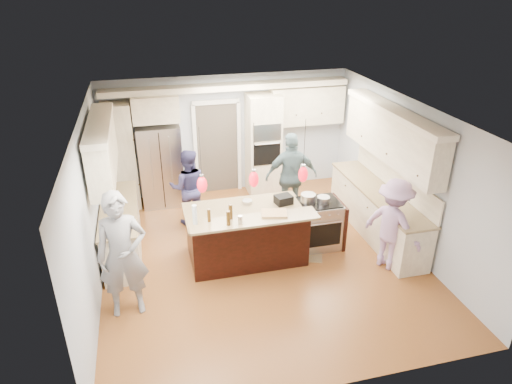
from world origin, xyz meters
TOP-DOWN VIEW (x-y plane):
  - ground_plane at (0.00, 0.00)m, footprint 6.00×6.00m
  - room_shell at (0.00, 0.00)m, footprint 5.54×6.04m
  - refrigerator at (-1.55, 2.64)m, footprint 0.90×0.70m
  - oven_column at (0.75, 2.67)m, footprint 0.72×0.69m
  - back_upper_cabinets at (-0.75, 2.76)m, footprint 5.30×0.61m
  - right_counter_run at (2.44, 0.30)m, footprint 0.64×3.10m
  - left_cabinets at (-2.44, 0.80)m, footprint 0.64×2.30m
  - kitchen_island at (-0.25, 0.07)m, footprint 2.10×1.46m
  - island_range at (1.16, 0.15)m, footprint 0.82×0.71m
  - pendant_lights at (-0.25, -0.51)m, footprint 1.75×0.15m
  - person_bar_end at (-2.30, -0.90)m, footprint 0.74×0.51m
  - person_far_left at (-1.08, 1.60)m, footprint 0.85×0.70m
  - person_far_right at (1.00, 1.37)m, footprint 1.11×0.55m
  - person_range_side at (2.10, -0.78)m, footprint 1.04×1.23m
  - floor_rug at (0.88, 0.11)m, footprint 0.97×1.15m
  - water_bottle at (-1.18, -0.47)m, footprint 0.09×0.09m
  - beer_bottle_a at (-0.96, -0.45)m, footprint 0.06×0.06m
  - beer_bottle_b at (-0.69, -0.63)m, footprint 0.07×0.07m
  - beer_bottle_c at (-0.61, -0.44)m, footprint 0.07×0.07m
  - drink_can at (-0.50, -0.63)m, footprint 0.08×0.08m
  - cutting_board at (0.10, -0.47)m, footprint 0.47×0.38m
  - pot_large at (0.93, 0.18)m, footprint 0.27×0.27m
  - pot_small at (1.19, 0.10)m, footprint 0.23×0.23m

SIDE VIEW (x-z plane):
  - ground_plane at x=0.00m, z-range 0.00..0.00m
  - floor_rug at x=0.88m, z-range 0.00..0.01m
  - island_range at x=1.16m, z-range 0.00..0.92m
  - kitchen_island at x=-0.25m, z-range -0.07..1.05m
  - person_far_left at x=-1.08m, z-range 0.00..1.58m
  - person_range_side at x=2.10m, z-range 0.00..1.65m
  - refrigerator at x=-1.55m, z-range 0.00..1.80m
  - person_far_right at x=1.00m, z-range 0.00..1.83m
  - pot_small at x=1.19m, z-range 0.92..1.03m
  - person_bar_end at x=-2.30m, z-range 0.00..1.99m
  - pot_large at x=0.93m, z-range 0.92..1.08m
  - right_counter_run at x=2.44m, z-range -0.20..2.31m
  - left_cabinets at x=-2.44m, z-range -0.20..2.31m
  - cutting_board at x=0.10m, z-range 1.12..1.15m
  - oven_column at x=0.75m, z-range 0.00..2.30m
  - drink_can at x=-0.50m, z-range 1.12..1.25m
  - beer_bottle_a at x=-0.96m, z-range 1.12..1.34m
  - beer_bottle_b at x=-0.69m, z-range 1.12..1.36m
  - beer_bottle_c at x=-0.61m, z-range 1.12..1.38m
  - water_bottle at x=-1.18m, z-range 1.12..1.45m
  - back_upper_cabinets at x=-0.75m, z-range 0.40..2.94m
  - pendant_lights at x=-0.25m, z-range 1.29..2.32m
  - room_shell at x=0.00m, z-range 0.46..3.18m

